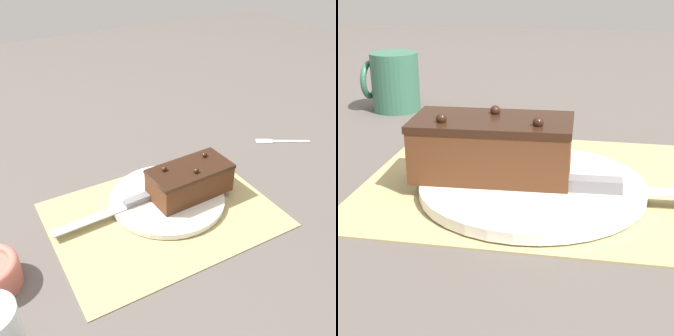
{
  "view_description": "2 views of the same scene",
  "coord_description": "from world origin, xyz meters",
  "views": [
    {
      "loc": [
        -0.31,
        -0.56,
        0.54
      ],
      "look_at": [
        0.05,
        0.07,
        0.06
      ],
      "focal_mm": 42.0,
      "sensor_mm": 36.0,
      "label": 1
    },
    {
      "loc": [
        -0.05,
        0.61,
        0.25
      ],
      "look_at": [
        0.06,
        0.06,
        0.04
      ],
      "focal_mm": 60.0,
      "sensor_mm": 36.0,
      "label": 2
    }
  ],
  "objects": [
    {
      "name": "coffee_mug",
      "position": [
        0.32,
        -0.29,
        0.05
      ],
      "size": [
        0.09,
        0.08,
        0.1
      ],
      "color": "#33664C",
      "rests_on": "ground_plane"
    },
    {
      "name": "cake_plate",
      "position": [
        0.03,
        0.03,
        0.01
      ],
      "size": [
        0.25,
        0.25,
        0.01
      ],
      "color": "white",
      "rests_on": "placemat_woven"
    },
    {
      "name": "chocolate_cake",
      "position": [
        0.08,
        0.02,
        0.05
      ],
      "size": [
        0.18,
        0.1,
        0.08
      ],
      "rotation": [
        0.0,
        0.0,
        0.05
      ],
      "color": "#512D19",
      "rests_on": "cake_plate"
    },
    {
      "name": "ground_plane",
      "position": [
        0.0,
        0.0,
        0.0
      ],
      "size": [
        3.0,
        3.0,
        0.0
      ],
      "primitive_type": "plane",
      "color": "#544C47"
    },
    {
      "name": "serving_knife",
      "position": [
        -0.07,
        0.05,
        0.02
      ],
      "size": [
        0.24,
        0.03,
        0.01
      ],
      "rotation": [
        0.0,
        0.0,
        1.62
      ],
      "color": "slate",
      "rests_on": "cake_plate"
    },
    {
      "name": "placemat_woven",
      "position": [
        0.0,
        0.0,
        0.0
      ],
      "size": [
        0.46,
        0.34,
        0.0
      ],
      "primitive_type": "cube",
      "color": "tan",
      "rests_on": "ground_plane"
    }
  ]
}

